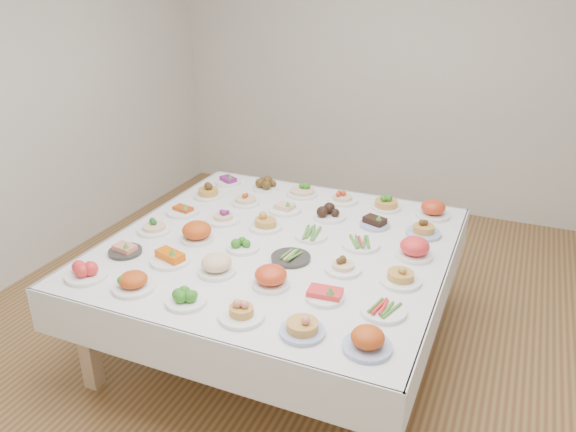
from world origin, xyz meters
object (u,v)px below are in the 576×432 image
at_px(dish_0, 86,269).
at_px(dish_35, 433,207).
at_px(display_table, 279,253).
at_px(dish_18, 183,208).

height_order(dish_0, dish_35, dish_35).
bearing_deg(dish_0, display_table, 44.72).
height_order(dish_0, dish_18, dish_0).
bearing_deg(dish_35, dish_0, -135.29).
xyz_separation_m(dish_18, dish_35, (1.64, 0.65, 0.03)).
bearing_deg(dish_35, dish_18, -158.40).
relative_size(dish_0, dish_35, 1.01).
distance_m(display_table, dish_18, 0.84).
distance_m(display_table, dish_0, 1.17).
bearing_deg(dish_18, dish_0, -90.32).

